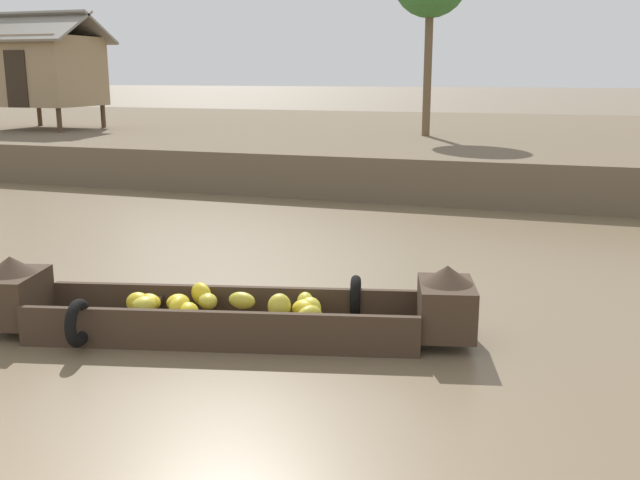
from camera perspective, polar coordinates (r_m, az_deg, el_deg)
ground_plane at (r=13.36m, az=5.19°, el=0.52°), size 300.00×300.00×0.00m
riverbank_strip at (r=26.00m, az=11.81°, el=7.56°), size 160.00×20.00×1.03m
banana_boat at (r=8.14m, az=-7.51°, el=-5.59°), size 5.54×2.34×0.88m
stilt_house_left at (r=26.59m, az=-21.01°, el=12.55°), size 3.80×3.27×3.87m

